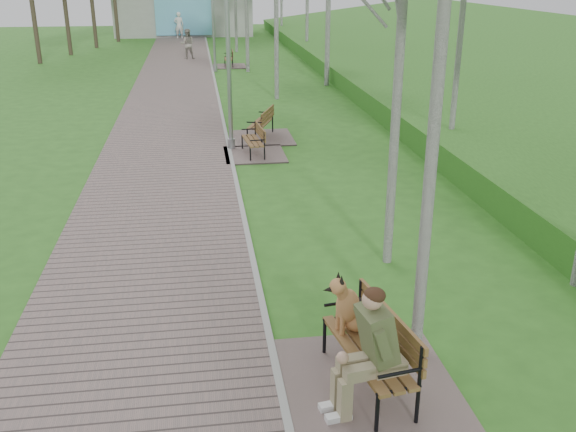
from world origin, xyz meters
name	(u,v)px	position (x,y,z in m)	size (l,w,h in m)	color
walkway	(170,118)	(-1.75, 21.50, 0.02)	(3.50, 67.00, 0.04)	#705F5B
kerb	(222,116)	(0.00, 21.50, 0.03)	(0.10, 67.00, 0.05)	#999993
embankment	(574,115)	(12.00, 20.00, 0.00)	(14.00, 70.00, 1.60)	#408B2B
building_north	(183,7)	(-1.50, 50.97, 1.99)	(10.00, 5.20, 4.00)	#9E9E99
bench_main	(364,354)	(0.97, 6.01, 0.51)	(2.07, 2.30, 1.80)	#705F5B
bench_second	(253,149)	(0.62, 16.54, 0.18)	(1.62, 1.80, 0.99)	#705F5B
bench_third	(261,132)	(1.00, 18.34, 0.21)	(1.81, 2.01, 1.11)	#705F5B
bench_far	(229,63)	(0.88, 33.43, 0.19)	(1.66, 1.84, 1.02)	#705F5B
lamp_post_second	(229,59)	(0.07, 17.23, 2.47)	(0.20, 0.20, 5.29)	#919398
lamp_post_third	(213,18)	(0.14, 31.83, 2.53)	(0.21, 0.21, 5.41)	#919398
pedestrian_near	(179,25)	(-1.85, 47.98, 0.92)	(0.67, 0.44, 1.85)	white
pedestrian_far	(187,44)	(-1.21, 36.62, 0.82)	(0.79, 0.62, 1.63)	gray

